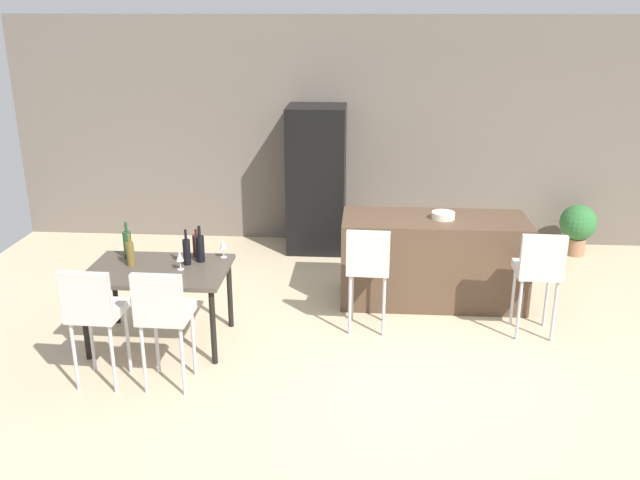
% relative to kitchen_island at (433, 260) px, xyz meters
% --- Properties ---
extents(ground_plane, '(10.00, 10.00, 0.00)m').
position_rel_kitchen_island_xyz_m(ground_plane, '(-0.37, -0.88, -0.46)').
color(ground_plane, '#C6B28E').
extents(back_wall, '(10.00, 0.12, 2.90)m').
position_rel_kitchen_island_xyz_m(back_wall, '(-0.37, 2.00, 0.99)').
color(back_wall, '#665B51').
rests_on(back_wall, ground_plane).
extents(kitchen_island, '(1.91, 0.77, 0.92)m').
position_rel_kitchen_island_xyz_m(kitchen_island, '(0.00, 0.00, 0.00)').
color(kitchen_island, '#4C3828').
rests_on(kitchen_island, ground_plane).
extents(bar_chair_left, '(0.42, 0.42, 1.05)m').
position_rel_kitchen_island_xyz_m(bar_chair_left, '(-0.68, -0.77, 0.24)').
color(bar_chair_left, beige).
rests_on(bar_chair_left, ground_plane).
extents(bar_chair_middle, '(0.41, 0.41, 1.05)m').
position_rel_kitchen_island_xyz_m(bar_chair_middle, '(0.90, -0.77, 0.24)').
color(bar_chair_middle, beige).
rests_on(bar_chair_middle, ground_plane).
extents(dining_table, '(1.26, 0.85, 0.74)m').
position_rel_kitchen_island_xyz_m(dining_table, '(-2.59, -1.14, 0.21)').
color(dining_table, '#4C4238').
rests_on(dining_table, ground_plane).
extents(dining_chair_near, '(0.41, 0.41, 1.05)m').
position_rel_kitchen_island_xyz_m(dining_chair_near, '(-2.87, -1.93, 0.24)').
color(dining_chair_near, beige).
rests_on(dining_chair_near, ground_plane).
extents(dining_chair_far, '(0.41, 0.41, 1.05)m').
position_rel_kitchen_island_xyz_m(dining_chair_far, '(-2.30, -1.93, 0.24)').
color(dining_chair_far, beige).
rests_on(dining_chair_far, ground_plane).
extents(wine_bottle_middle, '(0.07, 0.07, 0.34)m').
position_rel_kitchen_island_xyz_m(wine_bottle_middle, '(-2.34, -1.02, 0.41)').
color(wine_bottle_middle, black).
rests_on(wine_bottle_middle, dining_table).
extents(wine_bottle_corner, '(0.07, 0.07, 0.30)m').
position_rel_kitchen_island_xyz_m(wine_bottle_corner, '(-2.85, -1.08, 0.40)').
color(wine_bottle_corner, brown).
rests_on(wine_bottle_corner, dining_table).
extents(wine_bottle_right, '(0.08, 0.08, 0.35)m').
position_rel_kitchen_island_xyz_m(wine_bottle_right, '(-2.24, -0.94, 0.41)').
color(wine_bottle_right, black).
rests_on(wine_bottle_right, dining_table).
extents(wine_bottle_inner, '(0.08, 0.08, 0.35)m').
position_rel_kitchen_island_xyz_m(wine_bottle_inner, '(-2.94, -0.89, 0.42)').
color(wine_bottle_inner, '#194723').
rests_on(wine_bottle_inner, dining_table).
extents(wine_bottle_far, '(0.08, 0.08, 0.27)m').
position_rel_kitchen_island_xyz_m(wine_bottle_far, '(-2.30, -0.80, 0.39)').
color(wine_bottle_far, '#471E19').
rests_on(wine_bottle_far, dining_table).
extents(wine_glass_left, '(0.07, 0.07, 0.17)m').
position_rel_kitchen_island_xyz_m(wine_glass_left, '(-2.05, -0.82, 0.40)').
color(wine_glass_left, silver).
rests_on(wine_glass_left, dining_table).
extents(wine_glass_near, '(0.07, 0.07, 0.17)m').
position_rel_kitchen_island_xyz_m(wine_glass_near, '(-2.37, -1.15, 0.40)').
color(wine_glass_near, silver).
rests_on(wine_glass_near, dining_table).
extents(refrigerator, '(0.72, 0.68, 1.84)m').
position_rel_kitchen_island_xyz_m(refrigerator, '(-1.35, 1.56, 0.46)').
color(refrigerator, black).
rests_on(refrigerator, ground_plane).
extents(fruit_bowl, '(0.24, 0.24, 0.07)m').
position_rel_kitchen_island_xyz_m(fruit_bowl, '(0.08, -0.01, 0.50)').
color(fruit_bowl, beige).
rests_on(fruit_bowl, kitchen_island).
extents(potted_plant, '(0.45, 0.45, 0.65)m').
position_rel_kitchen_island_xyz_m(potted_plant, '(1.94, 1.55, -0.07)').
color(potted_plant, '#996B4C').
rests_on(potted_plant, ground_plane).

